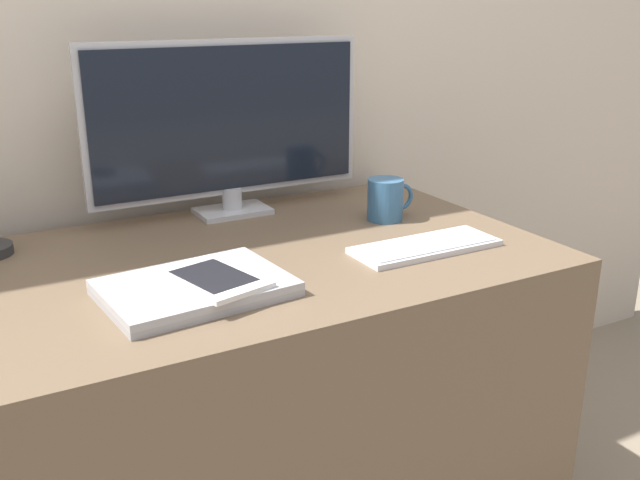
{
  "coord_description": "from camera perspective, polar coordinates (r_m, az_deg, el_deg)",
  "views": [
    {
      "loc": [
        -0.52,
        -1.09,
        1.19
      ],
      "look_at": [
        0.08,
        -0.01,
        0.77
      ],
      "focal_mm": 40.0,
      "sensor_mm": 36.0,
      "label": 1
    }
  ],
  "objects": [
    {
      "name": "coffee_mug",
      "position": [
        1.63,
        5.32,
        3.26
      ],
      "size": [
        0.12,
        0.08,
        0.1
      ],
      "color": "#336089",
      "rests_on": "desk"
    },
    {
      "name": "ereader",
      "position": [
        1.23,
        -8.51,
        -3.03
      ],
      "size": [
        0.16,
        0.21,
        0.01
      ],
      "color": "white",
      "rests_on": "laptop"
    },
    {
      "name": "monitor",
      "position": [
        1.65,
        -7.33,
        9.19
      ],
      "size": [
        0.66,
        0.11,
        0.4
      ],
      "color": "#B7B7BC",
      "rests_on": "desk"
    },
    {
      "name": "desk",
      "position": [
        1.58,
        -5.09,
        -13.31
      ],
      "size": [
        1.17,
        0.72,
        0.71
      ],
      "color": "brown",
      "rests_on": "ground_plane"
    },
    {
      "name": "laptop",
      "position": [
        1.24,
        -9.94,
        -3.81
      ],
      "size": [
        0.32,
        0.24,
        0.03
      ],
      "color": "#A3A3A8",
      "rests_on": "desk"
    },
    {
      "name": "keyboard",
      "position": [
        1.45,
        8.44,
        -0.5
      ],
      "size": [
        0.31,
        0.12,
        0.01
      ],
      "color": "silver",
      "rests_on": "desk"
    }
  ]
}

